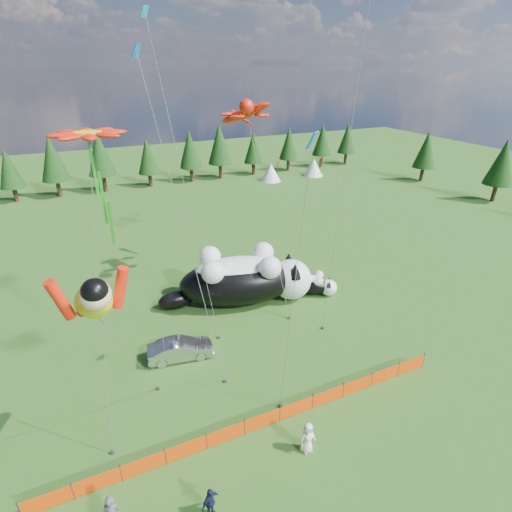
# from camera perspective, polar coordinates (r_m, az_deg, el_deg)

# --- Properties ---
(ground) EXTENTS (160.00, 160.00, 0.00)m
(ground) POSITION_cam_1_polar(r_m,az_deg,el_deg) (24.40, -2.29, -18.48)
(ground) COLOR #0C3509
(ground) RESTS_ON ground
(safety_fence) EXTENTS (22.06, 0.06, 1.10)m
(safety_fence) POSITION_cam_1_polar(r_m,az_deg,el_deg) (22.13, 0.93, -22.49)
(safety_fence) COLOR #262626
(safety_fence) RESTS_ON ground
(tree_line) EXTENTS (90.00, 4.00, 8.00)m
(tree_line) POSITION_cam_1_polar(r_m,az_deg,el_deg) (62.94, -18.72, 12.54)
(tree_line) COLOR black
(tree_line) RESTS_ON ground
(festival_tents) EXTENTS (50.00, 3.20, 2.80)m
(festival_tents) POSITION_cam_1_polar(r_m,az_deg,el_deg) (60.92, -7.33, 10.74)
(festival_tents) COLOR white
(festival_tents) RESTS_ON ground
(cat_large) EXTENTS (11.89, 6.33, 4.35)m
(cat_large) POSITION_cam_1_polar(r_m,az_deg,el_deg) (30.86, -1.59, -3.19)
(cat_large) COLOR black
(cat_large) RESTS_ON ground
(cat_small) EXTENTS (4.43, 3.64, 1.83)m
(cat_small) POSITION_cam_1_polar(r_m,az_deg,el_deg) (32.81, 7.65, -3.95)
(cat_small) COLOR black
(cat_small) RESTS_ON ground
(car) EXTENTS (4.27, 2.06, 1.35)m
(car) POSITION_cam_1_polar(r_m,az_deg,el_deg) (26.43, -10.74, -12.96)
(car) COLOR #B7B6BB
(car) RESTS_ON ground
(spectator_c) EXTENTS (1.04, 0.83, 1.58)m
(spectator_c) POSITION_cam_1_polar(r_m,az_deg,el_deg) (19.32, -6.53, -31.63)
(spectator_c) COLOR #141B39
(spectator_c) RESTS_ON ground
(spectator_e) EXTENTS (0.89, 0.63, 1.73)m
(spectator_e) POSITION_cam_1_polar(r_m,az_deg,el_deg) (21.14, 7.38, -24.35)
(spectator_e) COLOR white
(spectator_e) RESTS_ON ground
(superhero_kite) EXTENTS (4.67, 6.68, 11.54)m
(superhero_kite) POSITION_cam_1_polar(r_m,az_deg,el_deg) (16.05, -22.26, -6.01)
(superhero_kite) COLOR #FEEE0D
(superhero_kite) RESTS_ON ground
(gecko_kite) EXTENTS (6.15, 11.36, 15.86)m
(gecko_kite) POSITION_cam_1_polar(r_m,az_deg,el_deg) (31.53, -1.59, 19.73)
(gecko_kite) COLOR red
(gecko_kite) RESTS_ON ground
(flower_kite) EXTENTS (3.26, 3.33, 14.87)m
(flower_kite) POSITION_cam_1_polar(r_m,az_deg,el_deg) (16.73, -22.84, 15.18)
(flower_kite) COLOR red
(flower_kite) RESTS_ON ground
(diamond_kite_a) EXTENTS (2.58, 5.10, 18.45)m
(diamond_kite_a) POSITION_cam_1_polar(r_m,az_deg,el_deg) (21.76, -15.74, 23.13)
(diamond_kite_a) COLOR blue
(diamond_kite_a) RESTS_ON ground
(diamond_kite_c) EXTENTS (2.45, 1.84, 14.78)m
(diamond_kite_c) POSITION_cam_1_polar(r_m,az_deg,el_deg) (18.58, 7.82, 14.47)
(diamond_kite_c) COLOR blue
(diamond_kite_c) RESTS_ON ground
(diamond_kite_d) EXTENTS (1.95, 6.84, 20.85)m
(diamond_kite_d) POSITION_cam_1_polar(r_m,az_deg,el_deg) (27.73, -14.76, 27.67)
(diamond_kite_d) COLOR #0D96A7
(diamond_kite_d) RESTS_ON ground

